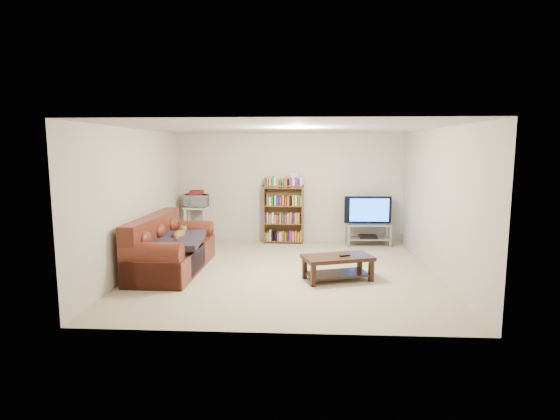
# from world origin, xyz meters

# --- Properties ---
(floor) EXTENTS (5.00, 5.00, 0.00)m
(floor) POSITION_xyz_m (0.00, 0.00, 0.00)
(floor) COLOR beige
(floor) RESTS_ON ground
(ceiling) EXTENTS (5.00, 5.00, 0.00)m
(ceiling) POSITION_xyz_m (0.00, 0.00, 2.40)
(ceiling) COLOR white
(ceiling) RESTS_ON ground
(wall_back) EXTENTS (5.00, 0.00, 5.00)m
(wall_back) POSITION_xyz_m (0.00, 2.50, 1.20)
(wall_back) COLOR beige
(wall_back) RESTS_ON ground
(wall_front) EXTENTS (5.00, 0.00, 5.00)m
(wall_front) POSITION_xyz_m (0.00, -2.50, 1.20)
(wall_front) COLOR beige
(wall_front) RESTS_ON ground
(wall_left) EXTENTS (0.00, 5.00, 5.00)m
(wall_left) POSITION_xyz_m (-2.50, 0.00, 1.20)
(wall_left) COLOR beige
(wall_left) RESTS_ON ground
(wall_right) EXTENTS (0.00, 5.00, 5.00)m
(wall_right) POSITION_xyz_m (2.50, 0.00, 1.20)
(wall_right) COLOR beige
(wall_right) RESTS_ON ground
(sofa) EXTENTS (0.99, 2.22, 0.94)m
(sofa) POSITION_xyz_m (-1.99, -0.03, 0.33)
(sofa) COLOR #5A2317
(sofa) RESTS_ON floor
(blanket) EXTENTS (0.92, 1.16, 0.19)m
(blanket) POSITION_xyz_m (-1.81, -0.18, 0.55)
(blanket) COLOR #28232D
(blanket) RESTS_ON sofa
(cat) EXTENTS (0.25, 0.60, 0.18)m
(cat) POSITION_xyz_m (-1.80, 0.02, 0.61)
(cat) COLOR brown
(cat) RESTS_ON sofa
(coffee_table) EXTENTS (1.19, 0.85, 0.39)m
(coffee_table) POSITION_xyz_m (0.86, -0.43, 0.27)
(coffee_table) COLOR black
(coffee_table) RESTS_ON floor
(remote) EXTENTS (0.18, 0.12, 0.02)m
(remote) POSITION_xyz_m (0.97, -0.45, 0.40)
(remote) COLOR black
(remote) RESTS_ON coffee_table
(tv_stand) EXTENTS (0.95, 0.45, 0.47)m
(tv_stand) POSITION_xyz_m (1.71, 2.14, 0.32)
(tv_stand) COLOR #999EA3
(tv_stand) RESTS_ON floor
(television) EXTENTS (1.02, 0.17, 0.58)m
(television) POSITION_xyz_m (1.71, 2.14, 0.76)
(television) COLOR black
(television) RESTS_ON tv_stand
(dvd_player) EXTENTS (0.38, 0.28, 0.06)m
(dvd_player) POSITION_xyz_m (1.71, 2.14, 0.19)
(dvd_player) COLOR black
(dvd_player) RESTS_ON tv_stand
(bookshelf) EXTENTS (0.89, 0.29, 1.28)m
(bookshelf) POSITION_xyz_m (-0.13, 2.30, 0.66)
(bookshelf) COLOR brown
(bookshelf) RESTS_ON floor
(shelf_clutter) EXTENTS (0.65, 0.20, 0.28)m
(shelf_clutter) POSITION_xyz_m (-0.03, 2.31, 1.39)
(shelf_clutter) COLOR silver
(shelf_clutter) RESTS_ON bookshelf
(microwave_stand) EXTENTS (0.51, 0.38, 0.80)m
(microwave_stand) POSITION_xyz_m (-2.04, 2.20, 0.51)
(microwave_stand) COLOR silver
(microwave_stand) RESTS_ON floor
(microwave) EXTENTS (0.51, 0.35, 0.27)m
(microwave) POSITION_xyz_m (-2.04, 2.20, 0.94)
(microwave) COLOR silver
(microwave) RESTS_ON microwave_stand
(game_boxes) EXTENTS (0.30, 0.27, 0.05)m
(game_boxes) POSITION_xyz_m (-2.04, 2.20, 1.10)
(game_boxes) COLOR maroon
(game_boxes) RESTS_ON microwave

